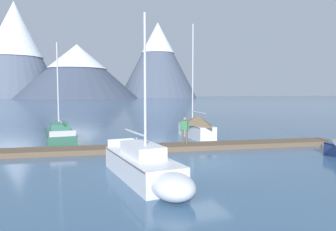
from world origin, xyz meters
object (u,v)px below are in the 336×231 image
Objects in this scene: sailboat_nearest_berth at (60,134)px; person_on_dock at (185,128)px; sailboat_mid_dock_port at (195,126)px; sailboat_second_berth at (146,167)px.

sailboat_nearest_berth reaches higher than person_on_dock.
person_on_dock is (-2.43, -4.31, 0.36)m from sailboat_mid_dock_port.
sailboat_mid_dock_port is at bearing 60.56° from person_on_dock.
sailboat_mid_dock_port reaches higher than person_on_dock.
sailboat_second_berth is 4.01× the size of person_on_dock.
sailboat_mid_dock_port is (10.38, -0.98, 0.36)m from sailboat_nearest_berth.
sailboat_nearest_berth is at bearing 146.33° from person_on_dock.
sailboat_mid_dock_port is 5.39× the size of person_on_dock.
sailboat_second_berth is at bearing -120.28° from sailboat_mid_dock_port.
sailboat_nearest_berth reaches higher than sailboat_second_berth.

